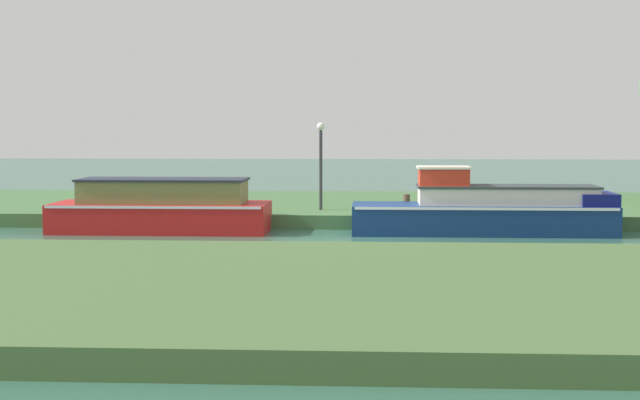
% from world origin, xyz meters
% --- Properties ---
extents(ground_plane, '(120.00, 120.00, 0.00)m').
position_xyz_m(ground_plane, '(0.00, 0.00, 0.00)').
color(ground_plane, '#315D4A').
extents(riverbank_far, '(72.00, 10.00, 0.40)m').
position_xyz_m(riverbank_far, '(0.00, 7.00, 0.20)').
color(riverbank_far, '#41683A').
rests_on(riverbank_far, ground_plane).
extents(riverbank_near, '(72.00, 10.00, 0.40)m').
position_xyz_m(riverbank_near, '(0.00, -9.00, 0.20)').
color(riverbank_near, '#446034').
rests_on(riverbank_near, ground_plane).
extents(navy_barge, '(7.00, 1.88, 1.83)m').
position_xyz_m(navy_barge, '(3.33, 1.20, 0.64)').
color(navy_barge, navy).
rests_on(navy_barge, ground_plane).
extents(red_narrowboat, '(5.92, 2.13, 1.48)m').
position_xyz_m(red_narrowboat, '(-5.61, 1.20, 0.65)').
color(red_narrowboat, red).
rests_on(red_narrowboat, ground_plane).
extents(lamp_post, '(0.24, 0.24, 2.62)m').
position_xyz_m(lamp_post, '(-1.37, 3.80, 2.07)').
color(lamp_post, '#333338').
rests_on(lamp_post, riverbank_far).
extents(mooring_post_near, '(0.12, 0.12, 0.68)m').
position_xyz_m(mooring_post_near, '(3.24, 2.33, 0.74)').
color(mooring_post_near, '#4B2E2E').
rests_on(mooring_post_near, riverbank_far).
extents(mooring_post_far, '(0.19, 0.19, 0.59)m').
position_xyz_m(mooring_post_far, '(1.15, 2.33, 0.69)').
color(mooring_post_far, brown).
rests_on(mooring_post_far, riverbank_far).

